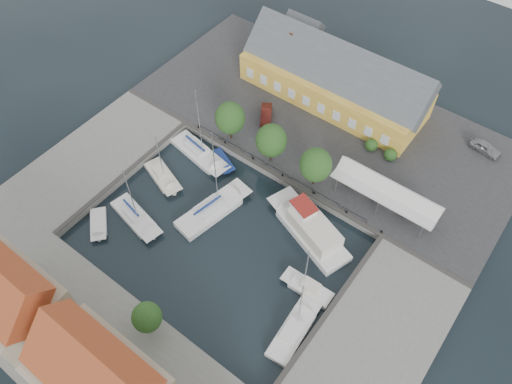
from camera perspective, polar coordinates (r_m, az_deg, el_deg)
ground at (r=63.62m, az=-3.27°, el=-4.25°), size 140.00×140.00×0.00m
north_quay at (r=75.44m, az=7.88°, el=7.77°), size 56.00×26.00×1.00m
west_quay at (r=73.65m, az=-17.73°, el=3.80°), size 12.00×24.00×1.00m
east_quay at (r=57.77m, az=13.27°, el=-16.34°), size 12.00×24.00×1.00m
south_bank at (r=58.05m, az=-17.13°, el=-17.82°), size 56.00×14.00×1.00m
quay_edge_fittings at (r=64.79m, az=-0.65°, el=-0.95°), size 56.00×24.72×0.40m
warehouse at (r=77.26m, az=8.71°, el=12.88°), size 28.56×14.00×9.55m
tent_canopy at (r=64.40m, az=14.66°, el=-0.00°), size 14.00×4.00×2.83m
quay_trees at (r=66.36m, az=1.76°, el=5.90°), size 18.20×4.20×6.30m
car_silver at (r=76.72m, az=24.74°, el=4.66°), size 4.65×2.36×1.52m
car_red at (r=74.36m, az=1.18°, el=8.87°), size 3.75×4.59×1.47m
center_sailboat at (r=64.94m, az=-5.02°, el=-2.12°), size 5.12×11.19×14.61m
trawler at (r=62.62m, az=6.23°, el=-4.31°), size 13.47×8.04×5.00m
east_boat_b at (r=59.42m, az=5.98°, el=-10.95°), size 6.46×2.29×9.00m
east_boat_c at (r=57.15m, az=4.26°, el=-15.68°), size 3.21×8.49×10.65m
west_boat_a at (r=71.40m, az=-6.53°, el=4.38°), size 10.40×4.40×13.18m
west_boat_b at (r=69.38m, az=-10.60°, el=1.70°), size 7.35×4.53×9.81m
west_boat_d at (r=66.00m, az=-13.58°, el=-2.87°), size 8.79×4.12×11.38m
launch_sw at (r=66.87m, az=-17.52°, el=-3.58°), size 5.14×4.82×0.98m
launch_nw at (r=70.34m, az=-3.94°, el=3.46°), size 5.17×3.65×0.88m
townhouses at (r=52.28m, az=-18.98°, el=-18.85°), size 36.30×8.50×12.00m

